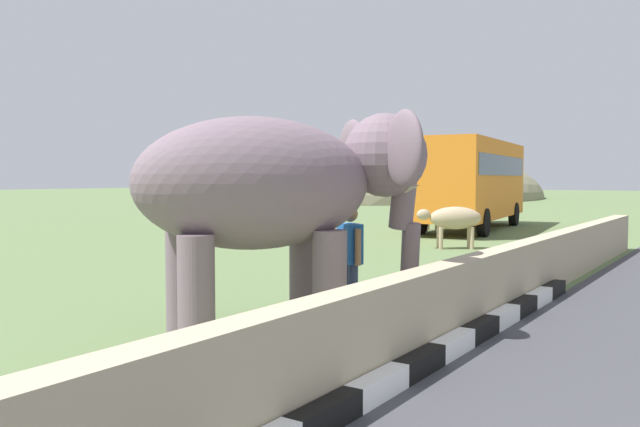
{
  "coord_description": "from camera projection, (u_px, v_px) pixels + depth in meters",
  "views": [
    {
      "loc": [
        -4.22,
        1.36,
        2.07
      ],
      "look_at": [
        2.79,
        6.07,
        1.6
      ],
      "focal_mm": 36.38,
      "sensor_mm": 36.0,
      "label": 1
    }
  ],
  "objects": [
    {
      "name": "barrier_parapet",
      "position": [
        398.0,
        323.0,
        7.0
      ],
      "size": [
        28.0,
        0.36,
        1.0
      ],
      "primitive_type": "cube",
      "color": "tan",
      "rests_on": "ground_plane"
    },
    {
      "name": "elephant",
      "position": [
        282.0,
        187.0,
        8.4
      ],
      "size": [
        3.95,
        3.59,
        2.96
      ],
      "color": "slate",
      "rests_on": "ground_plane"
    },
    {
      "name": "person_handler",
      "position": [
        350.0,
        256.0,
        9.44
      ],
      "size": [
        0.42,
        0.58,
        1.66
      ],
      "color": "navy",
      "rests_on": "ground_plane"
    },
    {
      "name": "bus_orange",
      "position": [
        471.0,
        177.0,
        25.79
      ],
      "size": [
        9.54,
        3.67,
        3.5
      ],
      "color": "orange",
      "rests_on": "ground_plane"
    },
    {
      "name": "cow_near",
      "position": [
        454.0,
        219.0,
        18.84
      ],
      "size": [
        1.42,
        1.79,
        1.23
      ],
      "color": "tan",
      "rests_on": "ground_plane"
    },
    {
      "name": "cow_mid",
      "position": [
        427.0,
        209.0,
        24.93
      ],
      "size": [
        1.89,
        0.64,
        1.23
      ],
      "color": "tan",
      "rests_on": "ground_plane"
    },
    {
      "name": "hill_east",
      "position": [
        366.0,
        197.0,
        68.08
      ],
      "size": [
        43.59,
        34.87,
        11.21
      ],
      "color": "#7A7559",
      "rests_on": "ground_plane"
    }
  ]
}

